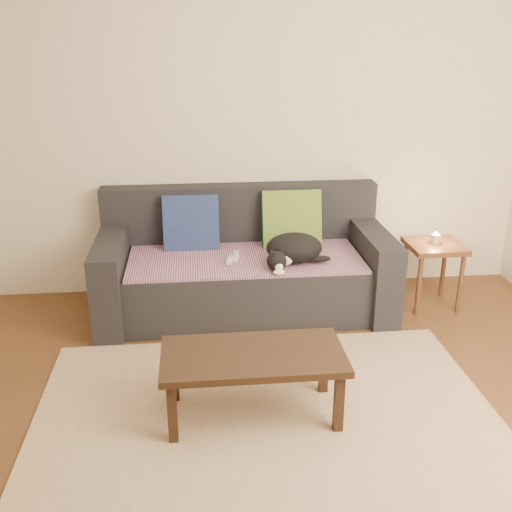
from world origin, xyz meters
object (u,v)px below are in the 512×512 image
at_px(side_table, 434,254).
at_px(coffee_table, 253,361).
at_px(cat, 293,249).
at_px(sofa, 244,269).
at_px(wii_remote_a, 236,256).
at_px(wii_remote_b, 231,259).

bearing_deg(side_table, coffee_table, -139.24).
height_order(cat, coffee_table, cat).
xyz_separation_m(sofa, coffee_table, (-0.07, -1.37, 0.03)).
xyz_separation_m(sofa, side_table, (1.41, -0.09, 0.10)).
bearing_deg(wii_remote_a, sofa, -26.12).
distance_m(cat, coffee_table, 1.22).
distance_m(sofa, coffee_table, 1.37).
xyz_separation_m(sofa, wii_remote_b, (-0.11, -0.16, 0.15)).
height_order(cat, wii_remote_b, cat).
xyz_separation_m(wii_remote_b, side_table, (1.52, 0.07, -0.05)).
bearing_deg(side_table, wii_remote_a, -179.66).
bearing_deg(coffee_table, sofa, 87.04).
relative_size(sofa, side_table, 4.26).
height_order(wii_remote_a, coffee_table, wii_remote_a).
bearing_deg(side_table, cat, -172.51).
distance_m(sofa, wii_remote_b, 0.24).
xyz_separation_m(cat, side_table, (1.09, 0.14, -0.13)).
xyz_separation_m(cat, wii_remote_a, (-0.39, 0.13, -0.08)).
distance_m(cat, wii_remote_b, 0.44).
distance_m(side_table, coffee_table, 1.96).
height_order(side_table, coffee_table, side_table).
distance_m(wii_remote_a, side_table, 1.48).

